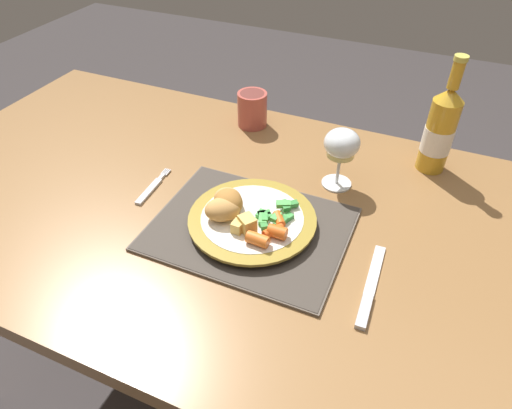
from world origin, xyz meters
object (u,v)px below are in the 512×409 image
Objects in this scene: wine_glass at (342,146)px; dinner_plate at (252,220)px; bottle at (440,130)px; drinking_cup at (252,108)px; fork at (151,189)px; table_knife at (369,292)px; dining_table at (250,242)px.

dinner_plate is at bearing -119.29° from wine_glass.
bottle reaches higher than dinner_plate.
wine_glass is at bearing -30.54° from drinking_cup.
dinner_plate reaches higher than fork.
wine_glass is 1.52× the size of drinking_cup.
wine_glass is 0.23m from bottle.
table_knife is at bearing -95.95° from bottle.
fork is (-0.22, -0.02, 0.09)m from dining_table.
wine_glass is (-0.13, 0.27, 0.09)m from table_knife.
bottle is (0.53, 0.32, 0.09)m from fork.
dinner_plate reaches higher than dining_table.
bottle is (0.04, 0.41, 0.09)m from table_knife.
bottle reaches higher than drinking_cup.
fork is (-0.24, 0.02, -0.01)m from dinner_plate.
table_knife reaches higher than fork.
dining_table is at bearing 157.44° from table_knife.
fork is at bearing 169.44° from table_knife.
wine_glass reaches higher than dinner_plate.
dinner_plate is 0.24m from wine_glass.
fork is 0.40m from wine_glass.
table_knife is at bearing -46.72° from drinking_cup.
dinner_plate is 0.94× the size of bottle.
drinking_cup is (-0.40, 0.42, 0.04)m from table_knife.
drinking_cup is at bearing 149.46° from wine_glass.
table_knife is at bearing -63.69° from wine_glass.
bottle reaches higher than table_knife.
dining_table is 0.27m from wine_glass.
wine_glass is (0.13, 0.16, 0.18)m from dining_table.
fork is 0.35m from drinking_cup.
bottle is at bearing 84.05° from table_knife.
dinner_plate reaches higher than table_knife.
wine_glass is (0.11, 0.20, 0.08)m from dinner_plate.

